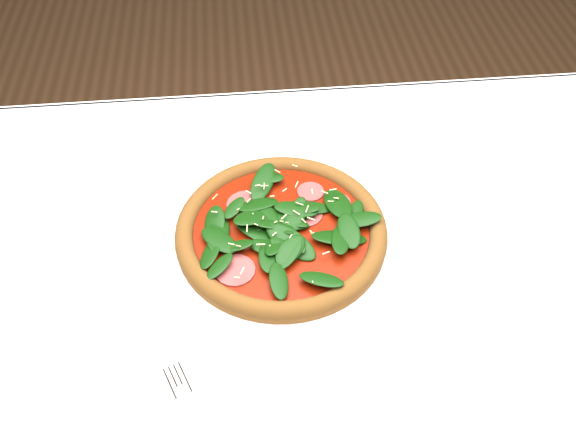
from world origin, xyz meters
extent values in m
cube|color=white|center=(0.00, 0.00, 0.73)|extent=(1.20, 0.80, 0.04)
cylinder|color=#4D321F|center=(-0.54, 0.34, 0.35)|extent=(0.06, 0.06, 0.71)
cylinder|color=#4D321F|center=(0.54, 0.34, 0.35)|extent=(0.06, 0.06, 0.71)
cube|color=white|center=(0.00, 0.40, 0.64)|extent=(1.20, 0.01, 0.22)
cylinder|color=white|center=(-0.04, 0.06, 0.76)|extent=(0.33, 0.33, 0.01)
torus|color=white|center=(-0.04, 0.06, 0.76)|extent=(0.33, 0.33, 0.01)
cylinder|color=brown|center=(-0.04, 0.06, 0.77)|extent=(0.34, 0.34, 0.01)
torus|color=#A66726|center=(-0.04, 0.06, 0.77)|extent=(0.34, 0.34, 0.02)
cylinder|color=maroon|center=(-0.04, 0.06, 0.77)|extent=(0.28, 0.28, 0.00)
cylinder|color=#A44941|center=(-0.04, 0.06, 0.78)|extent=(0.25, 0.25, 0.00)
ellipsoid|color=#0F3509|center=(-0.04, 0.06, 0.79)|extent=(0.27, 0.27, 0.02)
cylinder|color=beige|center=(-0.04, 0.06, 0.79)|extent=(0.25, 0.25, 0.00)
cube|color=white|center=(-0.15, -0.21, 0.76)|extent=(0.17, 0.13, 0.01)
cube|color=silver|center=(-0.15, -0.21, 0.76)|extent=(0.05, 0.11, 0.00)
cube|color=silver|center=(-0.18, -0.15, 0.76)|extent=(0.04, 0.05, 0.00)
camera|label=1|loc=(-0.09, -0.52, 1.41)|focal=40.00mm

